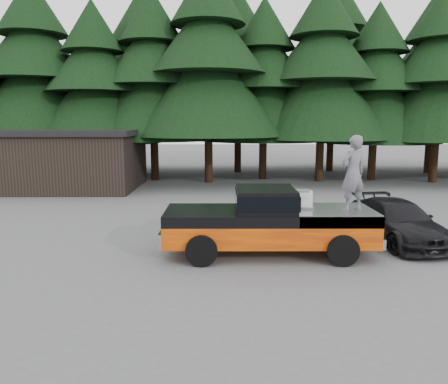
{
  "coord_description": "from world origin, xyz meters",
  "views": [
    {
      "loc": [
        -0.16,
        -12.51,
        3.76
      ],
      "look_at": [
        -0.11,
        0.0,
        1.72
      ],
      "focal_mm": 35.0,
      "sensor_mm": 36.0,
      "label": 1
    }
  ],
  "objects_px": {
    "pickup_truck": "(268,232)",
    "air_compressor": "(301,200)",
    "man_on_bed": "(353,173)",
    "parked_car": "(397,221)",
    "utility_building": "(65,159)"
  },
  "relations": [
    {
      "from": "parked_car",
      "to": "utility_building",
      "type": "distance_m",
      "value": 18.19
    },
    {
      "from": "air_compressor",
      "to": "parked_car",
      "type": "height_order",
      "value": "air_compressor"
    },
    {
      "from": "man_on_bed",
      "to": "parked_car",
      "type": "bearing_deg",
      "value": -161.61
    },
    {
      "from": "air_compressor",
      "to": "parked_car",
      "type": "relative_size",
      "value": 0.14
    },
    {
      "from": "pickup_truck",
      "to": "parked_car",
      "type": "height_order",
      "value": "pickup_truck"
    },
    {
      "from": "air_compressor",
      "to": "parked_car",
      "type": "distance_m",
      "value": 3.6
    },
    {
      "from": "air_compressor",
      "to": "pickup_truck",
      "type": "bearing_deg",
      "value": -158.59
    },
    {
      "from": "air_compressor",
      "to": "parked_car",
      "type": "bearing_deg",
      "value": 30.84
    },
    {
      "from": "air_compressor",
      "to": "utility_building",
      "type": "xyz_separation_m",
      "value": [
        -11.07,
        12.34,
        0.12
      ]
    },
    {
      "from": "air_compressor",
      "to": "man_on_bed",
      "type": "height_order",
      "value": "man_on_bed"
    },
    {
      "from": "pickup_truck",
      "to": "air_compressor",
      "type": "xyz_separation_m",
      "value": [
        0.93,
        0.18,
        0.88
      ]
    },
    {
      "from": "air_compressor",
      "to": "utility_building",
      "type": "distance_m",
      "value": 16.58
    },
    {
      "from": "parked_car",
      "to": "utility_building",
      "type": "bearing_deg",
      "value": 135.36
    },
    {
      "from": "pickup_truck",
      "to": "air_compressor",
      "type": "height_order",
      "value": "air_compressor"
    },
    {
      "from": "pickup_truck",
      "to": "air_compressor",
      "type": "relative_size",
      "value": 9.39
    }
  ]
}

